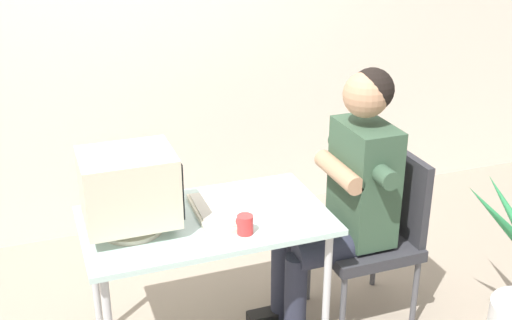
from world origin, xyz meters
TOP-DOWN VIEW (x-y plane):
  - desk at (0.00, 0.00)m, footprint 1.12×0.64m
  - crt_monitor at (-0.33, -0.00)m, footprint 0.40×0.32m
  - keyboard at (0.04, 0.01)m, footprint 0.16×0.41m
  - office_chair at (0.89, -0.01)m, footprint 0.47×0.47m
  - person_seated at (0.71, -0.01)m, footprint 0.68×0.56m
  - desk_mug at (0.12, -0.19)m, footprint 0.07×0.08m

SIDE VIEW (x-z plane):
  - office_chair at x=0.89m, z-range 0.05..0.94m
  - desk at x=0.00m, z-range 0.29..1.01m
  - keyboard at x=0.04m, z-range 0.72..0.75m
  - person_seated at x=0.71m, z-range 0.07..1.41m
  - desk_mug at x=0.12m, z-range 0.72..0.80m
  - crt_monitor at x=-0.33m, z-range 0.74..1.10m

